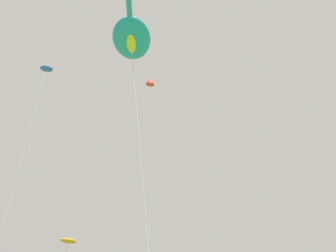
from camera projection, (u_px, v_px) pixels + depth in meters
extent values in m
ellipsoid|color=#1E8CBF|center=(132.00, 39.00, 23.66)|extent=(4.16, 4.35, 0.90)
ellipsoid|color=yellow|center=(131.00, 44.00, 23.45)|extent=(1.46, 1.62, 0.32)
cylinder|color=#B2B2B7|center=(142.00, 175.00, 18.32)|extent=(1.09, 2.00, 18.18)
ellipsoid|color=blue|center=(47.00, 69.00, 27.49)|extent=(1.09, 0.95, 0.34)
cylinder|color=#B2B2B7|center=(13.00, 189.00, 21.64)|extent=(1.19, 1.26, 19.54)
cone|color=red|center=(151.00, 81.00, 38.79)|extent=(1.00, 1.12, 0.96)
cylinder|color=#B2B2B7|center=(150.00, 202.00, 32.48)|extent=(1.07, 0.58, 25.86)
ellipsoid|color=orange|center=(68.00, 241.00, 20.16)|extent=(0.95, 0.60, 0.25)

